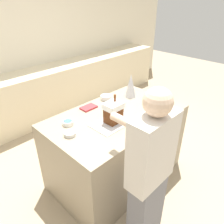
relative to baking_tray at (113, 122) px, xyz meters
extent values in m
plane|color=tan|center=(0.14, 0.09, -0.91)|extent=(12.00, 12.00, 0.00)
cube|color=beige|center=(0.14, 2.40, 0.39)|extent=(8.00, 0.05, 2.60)
cube|color=beige|center=(0.14, 2.08, -0.46)|extent=(6.00, 0.60, 0.90)
cube|color=gray|center=(0.14, 0.09, -0.46)|extent=(1.55, 0.93, 0.90)
cube|color=silver|center=(0.00, 0.00, 0.00)|extent=(0.46, 0.29, 0.01)
cube|color=#5B2D14|center=(0.00, 0.00, 0.08)|extent=(0.17, 0.13, 0.15)
cube|color=white|center=(0.00, 0.00, 0.19)|extent=(0.18, 0.15, 0.06)
cylinder|color=#5B2D14|center=(0.05, 0.02, 0.26)|extent=(0.02, 0.02, 0.07)
cone|color=silver|center=(0.61, 0.29, 0.15)|extent=(0.14, 0.14, 0.30)
cylinder|color=white|center=(0.33, 0.45, 0.02)|extent=(0.13, 0.13, 0.05)
cylinder|color=brown|center=(0.33, 0.45, 0.04)|extent=(0.11, 0.11, 0.01)
cylinder|color=white|center=(-0.36, 0.30, 0.02)|extent=(0.11, 0.11, 0.04)
cylinder|color=#4770DB|center=(-0.36, 0.30, 0.03)|extent=(0.09, 0.09, 0.01)
cylinder|color=silver|center=(0.33, 0.30, 0.02)|extent=(0.10, 0.10, 0.04)
cylinder|color=yellow|center=(0.33, 0.30, 0.03)|extent=(0.08, 0.08, 0.01)
cylinder|color=silver|center=(-0.46, 0.13, 0.01)|extent=(0.11, 0.11, 0.04)
cylinder|color=brown|center=(-0.46, 0.13, 0.03)|extent=(0.09, 0.09, 0.01)
cube|color=#B23338|center=(0.02, 0.42, 0.01)|extent=(0.18, 0.12, 0.02)
cube|color=slate|center=(-0.27, -0.67, -0.53)|extent=(0.32, 0.17, 0.76)
cube|color=silver|center=(-0.27, -0.67, 0.16)|extent=(0.41, 0.19, 0.60)
sphere|color=beige|center=(-0.27, -0.67, 0.56)|extent=(0.21, 0.21, 0.21)
cylinder|color=beige|center=(-0.27, -0.46, 0.29)|extent=(0.07, 0.41, 0.07)
camera|label=1|loc=(-1.39, -1.35, 1.20)|focal=35.00mm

